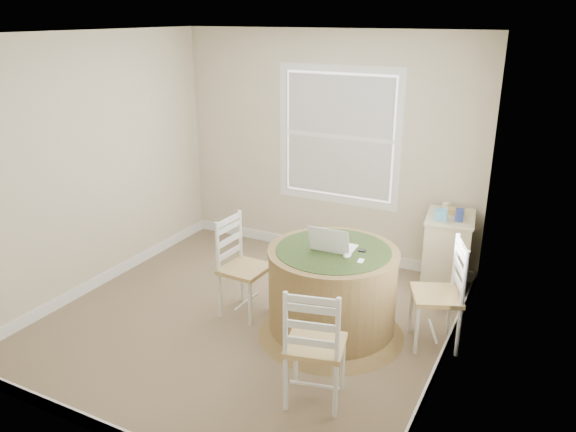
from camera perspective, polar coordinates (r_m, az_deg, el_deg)
The scene contains 14 objects.
room at distance 4.97m, azimuth -1.75°, elevation 2.95°, with size 3.64×3.64×2.64m.
round_table at distance 5.03m, azimuth 4.51°, elevation -7.39°, with size 1.33×1.33×0.83m.
chair_left at distance 5.34m, azimuth -4.39°, elevation -5.35°, with size 0.42×0.40×0.95m, color white, non-canonical shape.
chair_near at distance 4.20m, azimuth 2.80°, elevation -12.90°, with size 0.42×0.40×0.95m, color white, non-canonical shape.
chair_right at distance 5.02m, azimuth 14.83°, elevation -7.76°, with size 0.42×0.40×0.95m, color white, non-canonical shape.
laptop at distance 4.87m, azimuth 4.60°, elevation -3.02°, with size 0.37×0.33×0.25m.
mouse at distance 4.75m, azimuth 6.04°, elevation -3.98°, with size 0.07×0.10×0.04m, color white.
phone at distance 4.67m, azimuth 7.41°, elevation -4.60°, with size 0.04×0.09×0.02m, color #B7BABF.
keys at distance 4.86m, azimuth 7.55°, elevation -3.56°, with size 0.06×0.05×0.03m, color black.
corner_chest at distance 5.98m, azimuth 15.81°, elevation -3.80°, with size 0.55×0.69×0.84m.
tissue_box at distance 5.68m, azimuth 15.19°, elevation 0.09°, with size 0.12×0.12×0.10m, color #5BAAD0.
box_yellow at distance 5.89m, azimuth 16.87°, elevation 0.42°, with size 0.15×0.10×0.06m, color #C39445.
box_blue at distance 5.70m, azimuth 17.09°, elevation 0.07°, with size 0.08×0.08×0.12m, color navy.
cup_cream at distance 5.95m, azimuth 15.66°, elevation 0.90°, with size 0.07×0.07×0.09m, color beige.
Camera 1 is at (2.46, -4.00, 2.75)m, focal length 35.00 mm.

